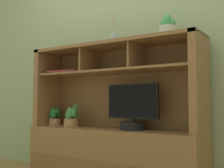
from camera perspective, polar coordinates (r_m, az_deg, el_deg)
The scene contains 8 objects.
back_wall at distance 2.98m, azimuth 2.64°, elevation 9.24°, with size 6.00×0.02×2.80m, color #9BAB82.
media_console at distance 2.72m, azimuth 0.09°, elevation -10.87°, with size 1.68×0.46×1.28m.
tv_monitor at distance 2.58m, azimuth 4.08°, elevation -5.21°, with size 0.49×0.22×0.40m.
potted_orchid at distance 2.97m, azimuth -7.88°, elevation -6.52°, with size 0.17×0.17×0.22m.
potted_fern at distance 3.15m, azimuth -11.04°, elevation -6.40°, with size 0.14×0.14×0.18m.
magazine_stack_left at distance 2.99m, azimuth -8.92°, elevation 2.31°, with size 0.35×0.21×0.02m.
diffuser_bottle at distance 2.78m, azimuth 0.33°, elevation 8.78°, with size 0.07×0.07×0.27m.
potted_succulent at distance 2.53m, azimuth 10.82°, elevation 10.65°, with size 0.16×0.16×0.19m.
Camera 1 is at (1.47, -2.25, 0.74)m, focal length 47.09 mm.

